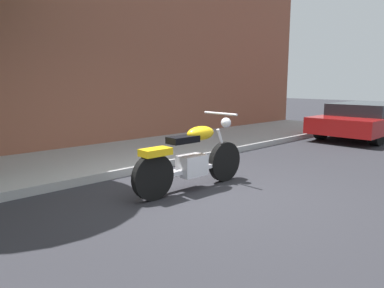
# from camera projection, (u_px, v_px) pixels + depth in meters

# --- Properties ---
(ground_plane) EXTENTS (60.00, 60.00, 0.00)m
(ground_plane) POSITION_uv_depth(u_px,v_px,m) (208.00, 192.00, 5.37)
(ground_plane) COLOR #28282D
(sidewalk) EXTENTS (18.10, 2.69, 0.14)m
(sidewalk) POSITION_uv_depth(u_px,v_px,m) (106.00, 158.00, 7.50)
(sidewalk) COLOR #9C9C9C
(sidewalk) RESTS_ON ground
(motorcycle) EXTENTS (2.14, 0.70, 1.16)m
(motorcycle) POSITION_uv_depth(u_px,v_px,m) (192.00, 159.00, 5.45)
(motorcycle) COLOR black
(motorcycle) RESTS_ON ground
(parked_car_red) EXTENTS (4.55, 1.91, 1.03)m
(parked_car_red) POSITION_uv_depth(u_px,v_px,m) (367.00, 119.00, 10.80)
(parked_car_red) COLOR black
(parked_car_red) RESTS_ON ground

